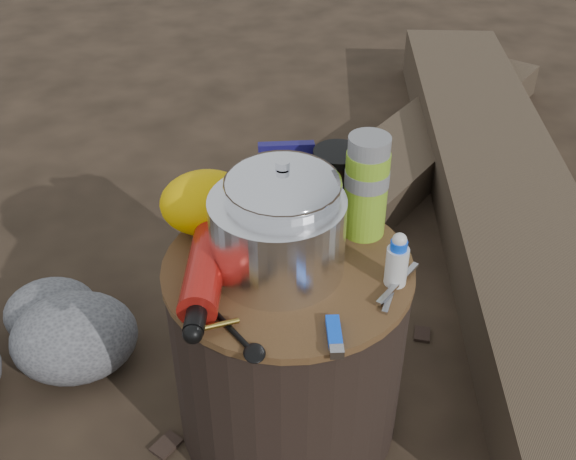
{
  "coord_description": "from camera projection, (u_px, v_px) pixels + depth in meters",
  "views": [
    {
      "loc": [
        -0.14,
        -0.93,
        1.17
      ],
      "look_at": [
        0.0,
        0.0,
        0.48
      ],
      "focal_mm": 43.51,
      "sensor_mm": 36.0,
      "label": 1
    }
  ],
  "objects": [
    {
      "name": "ground",
      "position": [
        288.0,
        415.0,
        1.45
      ],
      "size": [
        60.0,
        60.0,
        0.0
      ],
      "primitive_type": "plane",
      "color": "#2E2319",
      "rests_on": "ground"
    },
    {
      "name": "stump",
      "position": [
        288.0,
        347.0,
        1.33
      ],
      "size": [
        0.44,
        0.44,
        0.4
      ],
      "primitive_type": "cylinder",
      "color": "black",
      "rests_on": "ground"
    },
    {
      "name": "log_main",
      "position": [
        497.0,
        185.0,
        2.01
      ],
      "size": [
        0.71,
        2.06,
        0.17
      ],
      "primitive_type": "cube",
      "rotation": [
        0.0,
        0.0,
        -0.19
      ],
      "color": "#3F3225",
      "rests_on": "ground"
    },
    {
      "name": "log_small",
      "position": [
        426.0,
        140.0,
        2.29
      ],
      "size": [
        1.13,
        1.14,
        0.11
      ],
      "primitive_type": "cube",
      "rotation": [
        0.0,
        0.0,
        -0.78
      ],
      "color": "#3F3225",
      "rests_on": "ground"
    },
    {
      "name": "foil_windscreen",
      "position": [
        277.0,
        235.0,
        1.17
      ],
      "size": [
        0.23,
        0.23,
        0.14
      ],
      "primitive_type": "cylinder",
      "color": "silver",
      "rests_on": "stump"
    },
    {
      "name": "camping_pot",
      "position": [
        283.0,
        216.0,
        1.17
      ],
      "size": [
        0.19,
        0.19,
        0.19
      ],
      "primitive_type": "cylinder",
      "color": "silver",
      "rests_on": "stump"
    },
    {
      "name": "fuel_bottle",
      "position": [
        205.0,
        271.0,
        1.15
      ],
      "size": [
        0.11,
        0.27,
        0.06
      ],
      "primitive_type": null,
      "rotation": [
        0.0,
        0.0,
        -0.17
      ],
      "color": "#A51812",
      "rests_on": "stump"
    },
    {
      "name": "thermos",
      "position": [
        366.0,
        187.0,
        1.24
      ],
      "size": [
        0.08,
        0.08,
        0.19
      ],
      "primitive_type": "cylinder",
      "color": "#80B324",
      "rests_on": "stump"
    },
    {
      "name": "travel_mug",
      "position": [
        337.0,
        183.0,
        1.31
      ],
      "size": [
        0.09,
        0.09,
        0.13
      ],
      "primitive_type": "cylinder",
      "color": "black",
      "rests_on": "stump"
    },
    {
      "name": "stuff_sack",
      "position": [
        206.0,
        202.0,
        1.27
      ],
      "size": [
        0.17,
        0.14,
        0.11
      ],
      "primitive_type": "ellipsoid",
      "color": "#ECB500",
      "rests_on": "stump"
    },
    {
      "name": "food_pouch",
      "position": [
        287.0,
        176.0,
        1.33
      ],
      "size": [
        0.11,
        0.03,
        0.13
      ],
      "primitive_type": "cube",
      "rotation": [
        0.0,
        0.0,
        -0.07
      ],
      "color": "#140F53",
      "rests_on": "stump"
    },
    {
      "name": "lighter",
      "position": [
        334.0,
        332.0,
        1.07
      ],
      "size": [
        0.03,
        0.08,
        0.02
      ],
      "primitive_type": "cube",
      "rotation": [
        0.0,
        0.0,
        -0.1
      ],
      "color": "#0D4DF8",
      "rests_on": "stump"
    },
    {
      "name": "pot_grabber",
      "position": [
        393.0,
        287.0,
        1.16
      ],
      "size": [
        0.1,
        0.12,
        0.01
      ],
      "primitive_type": null,
      "rotation": [
        0.0,
        0.0,
        -0.63
      ],
      "color": "#A6A6AA",
      "rests_on": "stump"
    },
    {
      "name": "spork",
      "position": [
        232.0,
        330.0,
        1.08
      ],
      "size": [
        0.09,
        0.13,
        0.01
      ],
      "primitive_type": null,
      "rotation": [
        0.0,
        0.0,
        0.49
      ],
      "color": "black",
      "rests_on": "stump"
    },
    {
      "name": "squeeze_bottle",
      "position": [
        397.0,
        262.0,
        1.15
      ],
      "size": [
        0.04,
        0.04,
        0.09
      ],
      "primitive_type": "cylinder",
      "color": "silver",
      "rests_on": "stump"
    }
  ]
}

